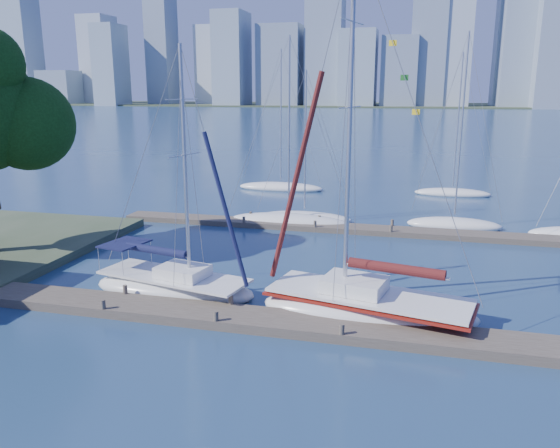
# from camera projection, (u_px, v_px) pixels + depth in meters

# --- Properties ---
(ground) EXTENTS (700.00, 700.00, 0.00)m
(ground) POSITION_uv_depth(u_px,v_px,m) (224.00, 321.00, 22.55)
(ground) COLOR #172C4B
(ground) RESTS_ON ground
(near_dock) EXTENTS (26.00, 2.00, 0.40)m
(near_dock) POSITION_uv_depth(u_px,v_px,m) (224.00, 317.00, 22.50)
(near_dock) COLOR #443B32
(near_dock) RESTS_ON ground
(far_dock) EXTENTS (30.00, 1.80, 0.36)m
(far_dock) POSITION_uv_depth(u_px,v_px,m) (332.00, 228.00, 37.10)
(far_dock) COLOR #443B32
(far_dock) RESTS_ON ground
(far_shore) EXTENTS (800.00, 100.00, 1.50)m
(far_shore) POSITION_uv_depth(u_px,v_px,m) (407.00, 106.00, 323.87)
(far_shore) COLOR #38472D
(far_shore) RESTS_ON ground
(sailboat_navy) EXTENTS (8.18, 4.10, 11.72)m
(sailboat_navy) POSITION_uv_depth(u_px,v_px,m) (173.00, 275.00, 25.34)
(sailboat_navy) COLOR white
(sailboat_navy) RESTS_ON ground
(sailboat_maroon) EXTENTS (9.41, 4.76, 15.47)m
(sailboat_maroon) POSITION_uv_depth(u_px,v_px,m) (368.00, 291.00, 22.65)
(sailboat_maroon) COLOR white
(sailboat_maroon) RESTS_ON ground
(bg_boat_1) EXTENTS (8.87, 3.96, 13.12)m
(bg_boat_1) POSITION_uv_depth(u_px,v_px,m) (289.00, 221.00, 38.62)
(bg_boat_1) COLOR white
(bg_boat_1) RESTS_ON ground
(bg_boat_2) EXTENTS (7.13, 2.93, 10.95)m
(bg_boat_2) POSITION_uv_depth(u_px,v_px,m) (305.00, 218.00, 39.72)
(bg_boat_2) COLOR white
(bg_boat_2) RESTS_ON ground
(bg_boat_4) EXTENTS (6.68, 4.54, 13.27)m
(bg_boat_4) POSITION_uv_depth(u_px,v_px,m) (454.00, 224.00, 37.72)
(bg_boat_4) COLOR white
(bg_boat_4) RESTS_ON ground
(bg_boat_6) EXTENTS (8.47, 3.98, 13.19)m
(bg_boat_6) POSITION_uv_depth(u_px,v_px,m) (281.00, 187.00, 52.02)
(bg_boat_6) COLOR white
(bg_boat_6) RESTS_ON ground
(bg_boat_7) EXTENTS (6.89, 4.47, 12.73)m
(bg_boat_7) POSITION_uv_depth(u_px,v_px,m) (453.00, 193.00, 49.29)
(bg_boat_7) COLOR white
(bg_boat_7) RESTS_ON ground
(skyline) EXTENTS (503.51, 51.31, 124.20)m
(skyline) POSITION_uv_depth(u_px,v_px,m) (457.00, 37.00, 281.57)
(skyline) COLOR gray
(skyline) RESTS_ON ground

